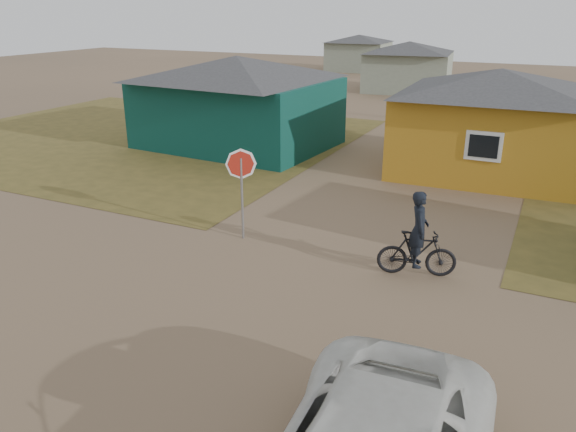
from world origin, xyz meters
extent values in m
plane|color=brown|center=(0.00, 0.00, 0.00)|extent=(120.00, 120.00, 0.00)
cube|color=brown|center=(-14.00, 13.00, 0.01)|extent=(20.00, 18.00, 0.00)
cube|color=#093630|center=(-8.50, 13.50, 1.50)|extent=(8.40, 6.54, 3.00)
pyramid|color=#333335|center=(-8.50, 13.50, 3.50)|extent=(8.93, 7.08, 1.00)
cube|color=#B77C1C|center=(2.50, 14.00, 1.50)|extent=(7.21, 6.24, 3.00)
pyramid|color=#333335|center=(2.50, 14.00, 3.45)|extent=(7.72, 6.76, 0.90)
cube|color=silver|center=(2.50, 10.97, 1.65)|extent=(1.20, 0.06, 1.00)
cube|color=black|center=(2.50, 10.94, 1.65)|extent=(0.95, 0.04, 0.75)
cube|color=gray|center=(-6.00, 34.00, 1.40)|extent=(6.49, 5.60, 2.80)
pyramid|color=#333335|center=(-6.00, 34.00, 3.20)|extent=(7.04, 6.15, 0.80)
cube|color=gray|center=(-14.00, 46.00, 1.35)|extent=(5.75, 5.28, 2.70)
pyramid|color=#333335|center=(-14.00, 46.00, 3.05)|extent=(6.28, 5.81, 0.70)
cylinder|color=gray|center=(-2.77, 4.00, 1.14)|extent=(0.07, 0.07, 2.28)
imported|color=black|center=(2.08, 3.84, 0.56)|extent=(1.93, 1.05, 1.12)
imported|color=black|center=(2.08, 3.84, 1.18)|extent=(0.62, 0.77, 1.83)
camera|label=1|loc=(4.60, -8.38, 6.06)|focal=35.00mm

